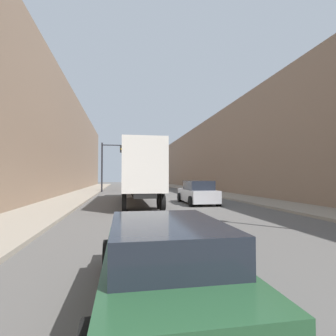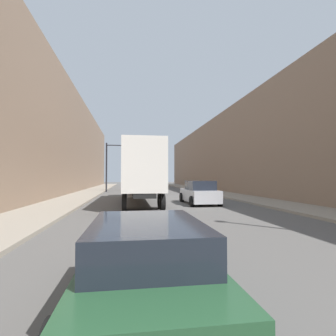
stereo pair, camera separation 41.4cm
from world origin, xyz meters
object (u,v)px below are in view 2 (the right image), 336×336
Objects in this scene: traffic_signal_gantry at (120,158)px; suv_car at (199,193)px; semi_truck at (140,172)px; sedan_car at (146,262)px.

suv_car is at bearing -69.12° from traffic_signal_gantry.
traffic_signal_gantry reaches higher than semi_truck.
semi_truck is 16.52m from sedan_car.
semi_truck is at bearing -82.24° from traffic_signal_gantry.
suv_car is (4.29, -1.93, -1.58)m from semi_truck.
traffic_signal_gantry is (-1.42, 30.89, 3.87)m from sedan_car.
sedan_car is at bearing -108.47° from suv_car.
traffic_signal_gantry reaches higher than suv_car.
semi_truck is at bearing 155.72° from suv_car.
suv_car is 17.95m from traffic_signal_gantry.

